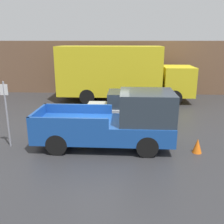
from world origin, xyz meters
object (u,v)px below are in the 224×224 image
parking_sign (6,111)px  newspaper_box (115,88)px  pickup_truck (117,122)px  traffic_cone (197,146)px  car (130,107)px  delivery_truck (119,72)px

parking_sign → newspaper_box: 10.58m
pickup_truck → traffic_cone: 3.06m
car → parking_sign: bearing=-145.0°
car → delivery_truck: 4.82m
pickup_truck → traffic_cone: bearing=-8.3°
car → traffic_cone: (2.42, -3.41, -0.51)m
pickup_truck → parking_sign: (-4.12, -0.27, 0.42)m
traffic_cone → newspaper_box: bearing=109.1°
pickup_truck → parking_sign: bearing=-176.3°
car → parking_sign: parking_sign is taller
car → newspaper_box: size_ratio=4.22×
car → newspaper_box: (-1.06, 6.66, -0.28)m
newspaper_box → pickup_truck: bearing=-86.8°
traffic_cone → pickup_truck: bearing=171.7°
pickup_truck → car: size_ratio=1.22×
car → delivery_truck: delivery_truck is taller
traffic_cone → delivery_truck: bearing=111.1°
parking_sign → traffic_cone: bearing=-1.3°
car → parking_sign: 5.71m
car → newspaper_box: car is taller
delivery_truck → traffic_cone: (3.10, -8.04, -1.64)m
delivery_truck → newspaper_box: 2.50m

